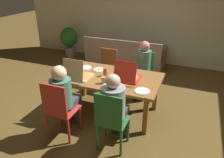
{
  "coord_description": "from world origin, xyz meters",
  "views": [
    {
      "loc": [
        1.32,
        -3.24,
        2.33
      ],
      "look_at": [
        0.0,
        0.1,
        0.63
      ],
      "focal_mm": 35.28,
      "sensor_mm": 36.0,
      "label": 1
    }
  ],
  "objects_px": {
    "pizza_box_1": "(128,77)",
    "drinking_glass_1": "(105,72)",
    "person_2": "(64,94)",
    "potted_plant": "(69,39)",
    "drinking_glass_2": "(131,67)",
    "dining_table": "(110,81)",
    "plate_1": "(142,91)",
    "plate_2": "(85,68)",
    "chair_1": "(111,119)",
    "chair_2": "(59,108)",
    "chair_0": "(144,72)",
    "couch": "(125,56)",
    "person_0": "(143,66)",
    "pizza_box_0": "(79,75)",
    "person_1": "(114,104)",
    "plate_0": "(99,69)",
    "drinking_glass_0": "(103,80)",
    "chair_3": "(107,67)"
  },
  "relations": [
    {
      "from": "chair_0",
      "to": "couch",
      "type": "height_order",
      "value": "chair_0"
    },
    {
      "from": "couch",
      "to": "potted_plant",
      "type": "distance_m",
      "value": 1.88
    },
    {
      "from": "drinking_glass_2",
      "to": "potted_plant",
      "type": "height_order",
      "value": "potted_plant"
    },
    {
      "from": "chair_2",
      "to": "chair_1",
      "type": "bearing_deg",
      "value": 2.75
    },
    {
      "from": "dining_table",
      "to": "chair_3",
      "type": "xyz_separation_m",
      "value": [
        -0.43,
        0.91,
        -0.16
      ]
    },
    {
      "from": "pizza_box_1",
      "to": "plate_0",
      "type": "bearing_deg",
      "value": 161.73
    },
    {
      "from": "chair_0",
      "to": "chair_3",
      "type": "height_order",
      "value": "chair_0"
    },
    {
      "from": "person_0",
      "to": "plate_1",
      "type": "height_order",
      "value": "person_0"
    },
    {
      "from": "chair_1",
      "to": "drinking_glass_2",
      "type": "relative_size",
      "value": 7.32
    },
    {
      "from": "chair_2",
      "to": "drinking_glass_1",
      "type": "distance_m",
      "value": 1.05
    },
    {
      "from": "chair_0",
      "to": "pizza_box_0",
      "type": "distance_m",
      "value": 1.52
    },
    {
      "from": "person_1",
      "to": "pizza_box_1",
      "type": "height_order",
      "value": "person_1"
    },
    {
      "from": "drinking_glass_2",
      "to": "dining_table",
      "type": "bearing_deg",
      "value": -124.36
    },
    {
      "from": "chair_1",
      "to": "person_2",
      "type": "distance_m",
      "value": 0.84
    },
    {
      "from": "dining_table",
      "to": "pizza_box_1",
      "type": "height_order",
      "value": "pizza_box_1"
    },
    {
      "from": "chair_1",
      "to": "pizza_box_1",
      "type": "height_order",
      "value": "pizza_box_1"
    },
    {
      "from": "chair_2",
      "to": "chair_0",
      "type": "bearing_deg",
      "value": 67.09
    },
    {
      "from": "plate_2",
      "to": "drinking_glass_2",
      "type": "height_order",
      "value": "drinking_glass_2"
    },
    {
      "from": "person_2",
      "to": "potted_plant",
      "type": "relative_size",
      "value": 1.3
    },
    {
      "from": "plate_1",
      "to": "drinking_glass_0",
      "type": "distance_m",
      "value": 0.67
    },
    {
      "from": "chair_3",
      "to": "drinking_glass_1",
      "type": "relative_size",
      "value": 6.01
    },
    {
      "from": "person_1",
      "to": "plate_2",
      "type": "relative_size",
      "value": 4.96
    },
    {
      "from": "chair_2",
      "to": "pizza_box_1",
      "type": "bearing_deg",
      "value": 51.03
    },
    {
      "from": "potted_plant",
      "to": "dining_table",
      "type": "bearing_deg",
      "value": -46.06
    },
    {
      "from": "plate_0",
      "to": "plate_1",
      "type": "xyz_separation_m",
      "value": [
        0.96,
        -0.53,
        -0.0
      ]
    },
    {
      "from": "plate_0",
      "to": "drinking_glass_0",
      "type": "distance_m",
      "value": 0.57
    },
    {
      "from": "dining_table",
      "to": "drinking_glass_2",
      "type": "height_order",
      "value": "drinking_glass_2"
    },
    {
      "from": "person_1",
      "to": "plate_1",
      "type": "relative_size",
      "value": 4.99
    },
    {
      "from": "potted_plant",
      "to": "pizza_box_1",
      "type": "bearing_deg",
      "value": -42.26
    },
    {
      "from": "chair_1",
      "to": "person_1",
      "type": "bearing_deg",
      "value": 90.0
    },
    {
      "from": "drinking_glass_2",
      "to": "pizza_box_0",
      "type": "bearing_deg",
      "value": -139.11
    },
    {
      "from": "chair_3",
      "to": "drinking_glass_2",
      "type": "distance_m",
      "value": 0.93
    },
    {
      "from": "plate_2",
      "to": "pizza_box_0",
      "type": "bearing_deg",
      "value": -75.4
    },
    {
      "from": "person_0",
      "to": "pizza_box_0",
      "type": "relative_size",
      "value": 2.61
    },
    {
      "from": "person_0",
      "to": "pizza_box_0",
      "type": "height_order",
      "value": "person_0"
    },
    {
      "from": "chair_0",
      "to": "person_1",
      "type": "relative_size",
      "value": 0.77
    },
    {
      "from": "person_1",
      "to": "potted_plant",
      "type": "bearing_deg",
      "value": 130.31
    },
    {
      "from": "pizza_box_0",
      "to": "plate_0",
      "type": "relative_size",
      "value": 2.02
    },
    {
      "from": "pizza_box_1",
      "to": "drinking_glass_1",
      "type": "distance_m",
      "value": 0.43
    },
    {
      "from": "chair_1",
      "to": "drinking_glass_1",
      "type": "distance_m",
      "value": 1.07
    },
    {
      "from": "chair_1",
      "to": "chair_2",
      "type": "distance_m",
      "value": 0.82
    },
    {
      "from": "pizza_box_0",
      "to": "drinking_glass_1",
      "type": "bearing_deg",
      "value": 33.62
    },
    {
      "from": "plate_1",
      "to": "plate_0",
      "type": "bearing_deg",
      "value": 151.23
    },
    {
      "from": "drinking_glass_2",
      "to": "chair_3",
      "type": "bearing_deg",
      "value": 142.8
    },
    {
      "from": "plate_1",
      "to": "plate_2",
      "type": "distance_m",
      "value": 1.35
    },
    {
      "from": "plate_1",
      "to": "dining_table",
      "type": "bearing_deg",
      "value": 154.04
    },
    {
      "from": "chair_3",
      "to": "couch",
      "type": "relative_size",
      "value": 0.42
    },
    {
      "from": "drinking_glass_0",
      "to": "potted_plant",
      "type": "bearing_deg",
      "value": 130.77
    },
    {
      "from": "pizza_box_0",
      "to": "plate_0",
      "type": "height_order",
      "value": "pizza_box_0"
    },
    {
      "from": "potted_plant",
      "to": "plate_2",
      "type": "bearing_deg",
      "value": -51.91
    }
  ]
}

